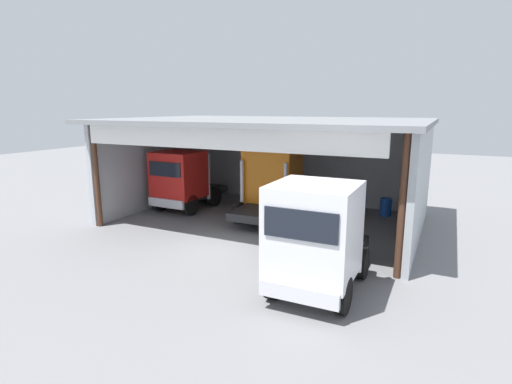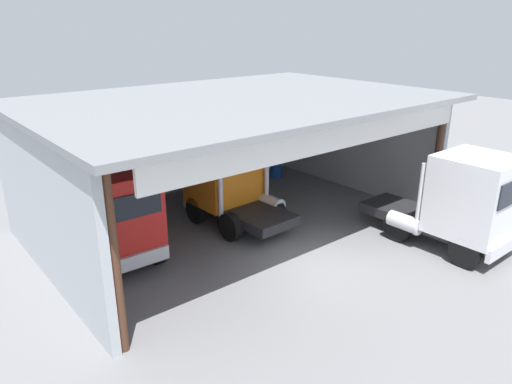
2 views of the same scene
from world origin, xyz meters
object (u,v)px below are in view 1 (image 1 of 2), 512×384
object	(u,v)px
oil_drum	(386,207)
tool_cart	(335,201)
truck_orange_center_left_bay	(271,183)
truck_white_center_bay	(317,237)
truck_red_left_bay	(182,180)

from	to	relation	value
oil_drum	tool_cart	distance (m)	2.67
truck_orange_center_left_bay	oil_drum	size ratio (longest dim) A/B	4.96
truck_white_center_bay	tool_cart	distance (m)	10.47
tool_cart	truck_white_center_bay	bearing A→B (deg)	-78.26
truck_white_center_bay	tool_cart	size ratio (longest dim) A/B	5.28
truck_orange_center_left_bay	truck_white_center_bay	distance (m)	8.38
truck_orange_center_left_bay	oil_drum	world-z (taller)	truck_orange_center_left_bay
truck_orange_center_left_bay	tool_cart	size ratio (longest dim) A/B	4.53
tool_cart	truck_orange_center_left_bay	bearing A→B (deg)	-127.94
truck_red_left_bay	truck_orange_center_left_bay	size ratio (longest dim) A/B	1.06
truck_red_left_bay	oil_drum	distance (m)	10.77
truck_red_left_bay	oil_drum	xyz separation A→B (m)	(10.10, 3.54, -1.22)
truck_red_left_bay	oil_drum	world-z (taller)	truck_red_left_bay
truck_white_center_bay	tool_cart	bearing A→B (deg)	-78.43
truck_red_left_bay	truck_orange_center_left_bay	distance (m)	5.01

